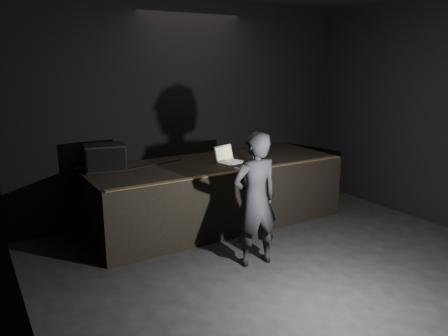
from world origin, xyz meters
name	(u,v)px	position (x,y,z in m)	size (l,w,h in m)	color
ground	(338,297)	(0.00, 0.00, 0.00)	(7.00, 7.00, 0.00)	black
room_walls	(350,115)	(0.00, 0.00, 2.02)	(6.10, 7.10, 3.52)	black
stage_riser	(215,192)	(0.00, 2.73, 0.50)	(4.00, 1.50, 1.00)	black
riser_lip	(239,171)	(0.00, 2.02, 1.01)	(3.92, 0.10, 0.01)	brown
stage_monitor	(105,157)	(-1.62, 3.10, 1.19)	(0.63, 0.52, 0.38)	black
cable	(156,164)	(-0.88, 3.01, 1.01)	(0.02, 0.02, 1.00)	black
laptop	(228,158)	(0.17, 2.62, 1.07)	(0.44, 0.41, 0.25)	white
beer_can	(255,161)	(0.40, 2.20, 1.07)	(0.06, 0.06, 0.15)	silver
plastic_cup	(185,161)	(-0.49, 2.78, 1.06)	(0.09, 0.09, 0.11)	white
wii_remote	(238,169)	(0.02, 2.08, 1.02)	(0.04, 0.17, 0.03)	white
person	(255,199)	(-0.31, 1.18, 0.86)	(0.63, 0.41, 1.72)	black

